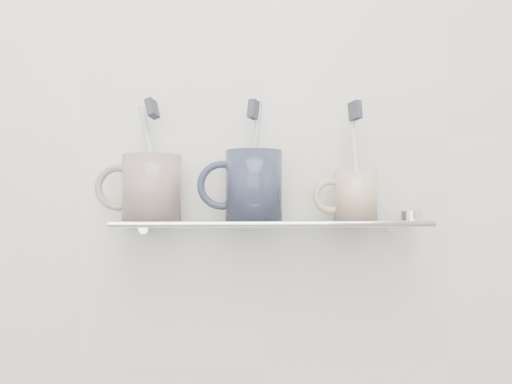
{
  "coord_description": "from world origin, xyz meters",
  "views": [
    {
      "loc": [
        -0.08,
        0.12,
        1.13
      ],
      "look_at": [
        -0.02,
        1.04,
        1.15
      ],
      "focal_mm": 40.0,
      "sensor_mm": 36.0,
      "label": 1
    }
  ],
  "objects": [
    {
      "name": "toothbrush_center",
      "position": [
        -0.03,
        1.04,
        1.2
      ],
      "size": [
        0.03,
        0.03,
        0.19
      ],
      "primitive_type": "cylinder",
      "rotation": [
        -0.14,
        0.04,
        -0.58
      ],
      "color": "#9BB0BE",
      "rests_on": "mug_center"
    },
    {
      "name": "bristles_center",
      "position": [
        -0.03,
        1.04,
        1.28
      ],
      "size": [
        0.03,
        0.03,
        0.03
      ],
      "primitive_type": "cube",
      "rotation": [
        -0.14,
        0.04,
        -0.58
      ],
      "color": "#323440",
      "rests_on": "toothbrush_center"
    },
    {
      "name": "shelf_glass",
      "position": [
        0.0,
        1.04,
        1.1
      ],
      "size": [
        0.5,
        0.12,
        0.01
      ],
      "primitive_type": "cube",
      "color": "silver",
      "rests_on": "wall_back"
    },
    {
      "name": "mug_center",
      "position": [
        -0.03,
        1.04,
        1.16
      ],
      "size": [
        0.11,
        0.11,
        0.11
      ],
      "primitive_type": "cylinder",
      "rotation": [
        0.0,
        0.0,
        -0.23
      ],
      "color": "#1C243A",
      "rests_on": "shelf_glass"
    },
    {
      "name": "mug_left",
      "position": [
        -0.19,
        1.04,
        1.15
      ],
      "size": [
        0.12,
        0.12,
        0.11
      ],
      "primitive_type": "cylinder",
      "rotation": [
        0.0,
        0.0,
        -0.31
      ],
      "color": "beige",
      "rests_on": "shelf_glass"
    },
    {
      "name": "mug_center_handle",
      "position": [
        -0.08,
        1.04,
        1.16
      ],
      "size": [
        0.08,
        0.01,
        0.08
      ],
      "primitive_type": "torus",
      "rotation": [
        1.57,
        0.0,
        0.0
      ],
      "color": "#1C243A",
      "rests_on": "mug_center"
    },
    {
      "name": "wall_back",
      "position": [
        0.0,
        1.1,
        1.25
      ],
      "size": [
        2.5,
        0.0,
        2.5
      ],
      "primitive_type": "plane",
      "rotation": [
        1.57,
        0.0,
        0.0
      ],
      "color": "silver",
      "rests_on": "ground"
    },
    {
      "name": "toothbrush_left",
      "position": [
        -0.19,
        1.04,
        1.2
      ],
      "size": [
        0.06,
        0.08,
        0.18
      ],
      "primitive_type": "cylinder",
      "rotation": [
        -0.24,
        -0.34,
        -0.35
      ],
      "color": "#B2B5C6",
      "rests_on": "mug_left"
    },
    {
      "name": "bristles_right",
      "position": [
        0.14,
        1.04,
        1.28
      ],
      "size": [
        0.02,
        0.03,
        0.03
      ],
      "primitive_type": "cube",
      "rotation": [
        -0.16,
        0.03,
        0.48
      ],
      "color": "#323440",
      "rests_on": "toothbrush_right"
    },
    {
      "name": "bracket_right",
      "position": [
        0.21,
        1.09,
        1.09
      ],
      "size": [
        0.02,
        0.03,
        0.02
      ],
      "primitive_type": "cylinder",
      "rotation": [
        1.57,
        0.0,
        0.0
      ],
      "color": "silver",
      "rests_on": "wall_back"
    },
    {
      "name": "bristles_left",
      "position": [
        -0.19,
        1.04,
        1.28
      ],
      "size": [
        0.03,
        0.03,
        0.04
      ],
      "primitive_type": "cube",
      "rotation": [
        -0.24,
        -0.34,
        -0.35
      ],
      "color": "#323440",
      "rests_on": "toothbrush_left"
    },
    {
      "name": "toothbrush_right",
      "position": [
        0.14,
        1.04,
        1.2
      ],
      "size": [
        0.02,
        0.04,
        0.19
      ],
      "primitive_type": "cylinder",
      "rotation": [
        -0.16,
        0.03,
        0.48
      ],
      "color": "silver",
      "rests_on": "mug_right"
    },
    {
      "name": "shelf_rail",
      "position": [
        0.0,
        0.98,
        1.1
      ],
      "size": [
        0.5,
        0.01,
        0.01
      ],
      "primitive_type": "cylinder",
      "rotation": [
        0.0,
        1.57,
        0.0
      ],
      "color": "silver",
      "rests_on": "shelf_glass"
    },
    {
      "name": "mug_right_handle",
      "position": [
        0.1,
        1.04,
        1.14
      ],
      "size": [
        0.06,
        0.01,
        0.06
      ],
      "primitive_type": "torus",
      "rotation": [
        1.57,
        0.0,
        0.0
      ],
      "color": "beige",
      "rests_on": "mug_right"
    },
    {
      "name": "mug_left_handle",
      "position": [
        -0.25,
        1.04,
        1.15
      ],
      "size": [
        0.08,
        0.01,
        0.08
      ],
      "primitive_type": "torus",
      "rotation": [
        1.57,
        0.0,
        0.0
      ],
      "color": "beige",
      "rests_on": "mug_left"
    },
    {
      "name": "bracket_left",
      "position": [
        -0.21,
        1.09,
        1.09
      ],
      "size": [
        0.02,
        0.03,
        0.02
      ],
      "primitive_type": "cylinder",
      "rotation": [
        1.57,
        0.0,
        0.0
      ],
      "color": "silver",
      "rests_on": "wall_back"
    },
    {
      "name": "chrome_cap",
      "position": [
        0.23,
        1.04,
        1.11
      ],
      "size": [
        0.04,
        0.04,
        0.01
      ],
      "primitive_type": "cylinder",
      "color": "silver",
      "rests_on": "shelf_glass"
    },
    {
      "name": "mug_right",
      "position": [
        0.14,
        1.04,
        1.14
      ],
      "size": [
        0.08,
        0.08,
        0.08
      ],
      "primitive_type": "cylinder",
      "rotation": [
        0.0,
        0.0,
        -0.19
      ],
      "color": "beige",
      "rests_on": "shelf_glass"
    }
  ]
}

